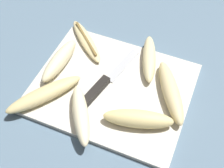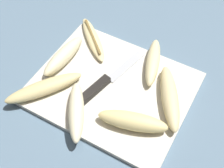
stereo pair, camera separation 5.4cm
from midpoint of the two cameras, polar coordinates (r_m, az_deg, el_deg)
name	(u,v)px [view 2 (the right image)]	position (r m, az deg, el deg)	size (l,w,h in m)	color
ground_plane	(112,89)	(0.78, 1.98, -1.07)	(4.00, 4.00, 0.00)	slate
cutting_board	(112,88)	(0.77, 2.00, -0.81)	(0.38, 0.31, 0.01)	beige
knife	(101,85)	(0.76, -0.09, -0.25)	(0.07, 0.22, 0.02)	black
banana_golden_short	(133,121)	(0.69, 6.05, -6.90)	(0.16, 0.09, 0.04)	#EDD689
banana_bright_far	(76,111)	(0.71, -4.38, -5.11)	(0.12, 0.15, 0.04)	beige
banana_ripe_center	(170,97)	(0.74, 12.55, -2.47)	(0.13, 0.18, 0.04)	beige
banana_mellow_near	(93,39)	(0.86, -1.72, 8.18)	(0.15, 0.14, 0.02)	beige
banana_soft_right	(153,62)	(0.81, 9.39, 3.97)	(0.08, 0.16, 0.03)	beige
banana_spotted_left	(44,88)	(0.76, -10.34, -0.77)	(0.14, 0.18, 0.03)	#DBC684
banana_pale_long	(63,56)	(0.81, -6.99, 5.01)	(0.05, 0.16, 0.04)	beige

